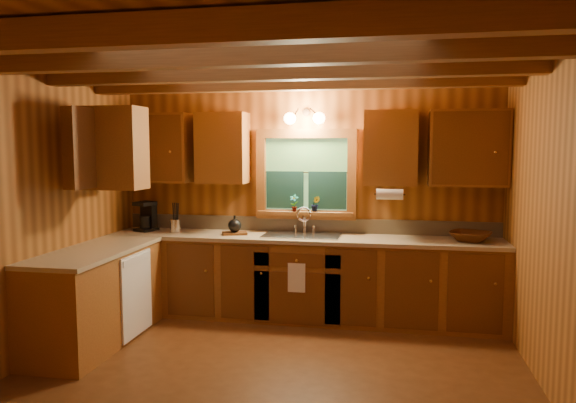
{
  "coord_description": "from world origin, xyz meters",
  "views": [
    {
      "loc": [
        0.93,
        -4.08,
        1.84
      ],
      "look_at": [
        0.0,
        0.8,
        1.35
      ],
      "focal_mm": 33.77,
      "sensor_mm": 36.0,
      "label": 1
    }
  ],
  "objects_px": {
    "cutting_board": "(235,233)",
    "wicker_basket": "(470,236)",
    "coffee_maker": "(147,216)",
    "sink": "(302,240)"
  },
  "relations": [
    {
      "from": "coffee_maker",
      "to": "wicker_basket",
      "type": "distance_m",
      "value": 3.54
    },
    {
      "from": "sink",
      "to": "wicker_basket",
      "type": "bearing_deg",
      "value": -0.55
    },
    {
      "from": "coffee_maker",
      "to": "cutting_board",
      "type": "relative_size",
      "value": 1.26
    },
    {
      "from": "cutting_board",
      "to": "wicker_basket",
      "type": "height_order",
      "value": "wicker_basket"
    },
    {
      "from": "sink",
      "to": "wicker_basket",
      "type": "relative_size",
      "value": 2.03
    },
    {
      "from": "sink",
      "to": "coffee_maker",
      "type": "relative_size",
      "value": 2.45
    },
    {
      "from": "cutting_board",
      "to": "wicker_basket",
      "type": "bearing_deg",
      "value": -20.05
    },
    {
      "from": "wicker_basket",
      "to": "coffee_maker",
      "type": "bearing_deg",
      "value": 178.9
    },
    {
      "from": "coffee_maker",
      "to": "wicker_basket",
      "type": "height_order",
      "value": "coffee_maker"
    },
    {
      "from": "wicker_basket",
      "to": "cutting_board",
      "type": "bearing_deg",
      "value": -179.56
    }
  ]
}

